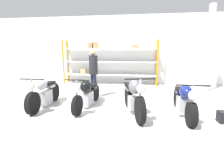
{
  "coord_description": "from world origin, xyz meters",
  "views": [
    {
      "loc": [
        0.81,
        -5.02,
        1.72
      ],
      "look_at": [
        0.0,
        0.4,
        0.7
      ],
      "focal_mm": 28.0,
      "sensor_mm": 36.0,
      "label": 1
    }
  ],
  "objects": [
    {
      "name": "back_wall",
      "position": [
        0.0,
        4.53,
        1.8
      ],
      "size": [
        30.0,
        0.08,
        3.6
      ],
      "color": "white",
      "rests_on": "ground_plane"
    },
    {
      "name": "support_pillar",
      "position": [
        3.71,
        2.88,
        1.8
      ],
      "size": [
        0.28,
        0.28,
        3.6
      ],
      "color": "silver",
      "rests_on": "ground_plane"
    },
    {
      "name": "motorcycle_blue",
      "position": [
        2.07,
        -0.22,
        0.43
      ],
      "size": [
        0.75,
        2.12,
        0.98
      ],
      "rotation": [
        0.0,
        0.0,
        -1.58
      ],
      "color": "black",
      "rests_on": "ground_plane"
    },
    {
      "name": "motorcycle_black",
      "position": [
        -0.73,
        0.05,
        0.45
      ],
      "size": [
        0.68,
        2.12,
        0.99
      ],
      "rotation": [
        0.0,
        0.0,
        -1.65
      ],
      "color": "black",
      "rests_on": "ground_plane"
    },
    {
      "name": "person_browsing",
      "position": [
        -0.83,
        1.28,
        1.08
      ],
      "size": [
        0.45,
        0.45,
        1.82
      ],
      "rotation": [
        0.0,
        0.0,
        3.84
      ],
      "color": "#1E2338",
      "rests_on": "ground_plane"
    },
    {
      "name": "motorcycle_grey",
      "position": [
        0.71,
        -0.34,
        0.51
      ],
      "size": [
        0.85,
        1.99,
        1.11
      ],
      "rotation": [
        0.0,
        0.0,
        -1.31
      ],
      "color": "black",
      "rests_on": "ground_plane"
    },
    {
      "name": "shelving_rack",
      "position": [
        -0.79,
        4.16,
        1.23
      ],
      "size": [
        5.0,
        0.63,
        2.32
      ],
      "color": "orange",
      "rests_on": "ground_plane"
    },
    {
      "name": "motorcycle_silver",
      "position": [
        -2.07,
        -0.1,
        0.43
      ],
      "size": [
        0.69,
        2.02,
        1.0
      ],
      "rotation": [
        0.0,
        0.0,
        -1.52
      ],
      "color": "black",
      "rests_on": "ground_plane"
    },
    {
      "name": "ground_plane",
      "position": [
        0.0,
        0.0,
        0.0
      ],
      "size": [
        30.0,
        30.0,
        0.0
      ],
      "primitive_type": "plane",
      "color": "silver"
    }
  ]
}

